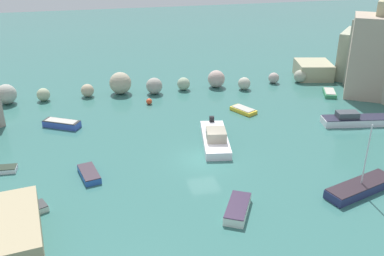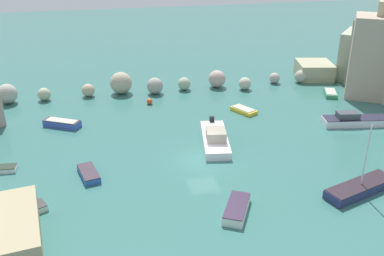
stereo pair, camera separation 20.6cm
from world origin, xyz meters
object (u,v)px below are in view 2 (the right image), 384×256
object	(u,v)px
moored_boat_0	(29,210)
moored_boat_4	(360,188)
moored_boat_7	(244,110)
moored_boat_8	(0,169)
moored_boat_6	(62,123)
moored_boat_10	(357,120)
moored_boat_3	(237,209)
moored_boat_5	(89,174)
moored_boat_9	(330,93)
moored_boat_2	(215,138)
channel_buoy	(150,101)

from	to	relation	value
moored_boat_0	moored_boat_4	bearing A→B (deg)	-31.26
moored_boat_7	moored_boat_8	size ratio (longest dim) A/B	1.21
moored_boat_6	moored_boat_10	distance (m)	28.55
moored_boat_6	moored_boat_7	distance (m)	18.27
moored_boat_3	moored_boat_7	world-z (taller)	moored_boat_3
moored_boat_5	moored_boat_4	bearing A→B (deg)	57.97
moored_boat_5	moored_boat_9	distance (m)	29.94
moored_boat_3	moored_boat_10	distance (m)	19.52
moored_boat_9	moored_boat_2	bearing A→B (deg)	-38.65
moored_boat_0	moored_boat_6	world-z (taller)	moored_boat_6
moored_boat_7	moored_boat_10	distance (m)	11.12
channel_buoy	moored_boat_4	xyz separation A→B (m)	(12.28, -20.81, 0.05)
moored_boat_2	moored_boat_10	distance (m)	14.62
channel_buoy	moored_boat_5	distance (m)	15.65
moored_boat_5	moored_boat_10	xyz separation A→B (m)	(25.55, 4.09, 0.21)
channel_buoy	moored_boat_4	bearing A→B (deg)	-59.44
moored_boat_6	moored_boat_7	size ratio (longest dim) A/B	1.22
moored_boat_0	moored_boat_3	world-z (taller)	moored_boat_3
moored_boat_8	moored_boat_5	bearing A→B (deg)	164.82
moored_boat_0	moored_boat_10	xyz separation A→B (m)	(29.53, 7.97, 0.25)
moored_boat_9	moored_boat_7	bearing A→B (deg)	-54.75
moored_boat_4	moored_boat_6	size ratio (longest dim) A/B	1.64
moored_boat_7	moored_boat_3	bearing A→B (deg)	131.17
moored_boat_4	moored_boat_6	distance (m)	27.15
moored_boat_5	moored_boat_6	world-z (taller)	moored_boat_6
channel_buoy	moored_boat_8	world-z (taller)	channel_buoy
channel_buoy	moored_boat_6	xyz separation A→B (m)	(-9.04, -4.01, 0.02)
moored_boat_0	moored_boat_6	distance (m)	14.11
moored_boat_5	moored_boat_10	world-z (taller)	moored_boat_10
moored_boat_10	moored_boat_3	bearing A→B (deg)	44.51
channel_buoy	moored_boat_0	size ratio (longest dim) A/B	0.25
moored_boat_2	moored_boat_8	bearing A→B (deg)	-76.89
moored_boat_5	moored_boat_2	bearing A→B (deg)	93.56
moored_boat_2	moored_boat_5	size ratio (longest dim) A/B	2.28
moored_boat_2	moored_boat_3	world-z (taller)	moored_boat_2
channel_buoy	moored_boat_3	distance (m)	21.38
moored_boat_4	moored_boat_8	distance (m)	27.25
moored_boat_5	moored_boat_7	size ratio (longest dim) A/B	1.01
moored_boat_3	moored_boat_4	distance (m)	9.46
moored_boat_0	moored_boat_8	size ratio (longest dim) A/B	1.02
moored_boat_4	moored_boat_5	bearing A→B (deg)	143.48
channel_buoy	moored_boat_9	world-z (taller)	channel_buoy
moored_boat_3	moored_boat_6	distance (m)	20.88
moored_boat_9	moored_boat_4	bearing A→B (deg)	-1.39
moored_boat_4	moored_boat_9	size ratio (longest dim) A/B	1.97
channel_buoy	moored_boat_2	size ratio (longest dim) A/B	0.09
moored_boat_2	moored_boat_4	distance (m)	12.70
channel_buoy	moored_boat_4	size ratio (longest dim) A/B	0.11
moored_boat_7	moored_boat_2	bearing A→B (deg)	114.56
channel_buoy	moored_boat_0	bearing A→B (deg)	-120.62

